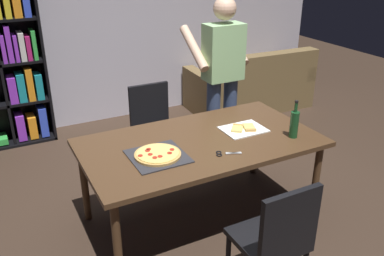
% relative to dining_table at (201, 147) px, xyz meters
% --- Properties ---
extents(ground_plane, '(12.00, 12.00, 0.00)m').
position_rel_dining_table_xyz_m(ground_plane, '(0.00, 0.00, -0.69)').
color(ground_plane, '#38281E').
extents(back_wall, '(6.40, 0.10, 2.80)m').
position_rel_dining_table_xyz_m(back_wall, '(0.00, 2.60, 0.71)').
color(back_wall, '#BCB7C6').
rests_on(back_wall, ground_plane).
extents(dining_table, '(1.90, 1.04, 0.75)m').
position_rel_dining_table_xyz_m(dining_table, '(0.00, 0.00, 0.00)').
color(dining_table, '#4C331E').
rests_on(dining_table, ground_plane).
extents(chair_near_camera, '(0.42, 0.42, 0.90)m').
position_rel_dining_table_xyz_m(chair_near_camera, '(-0.00, -1.01, -0.18)').
color(chair_near_camera, black).
rests_on(chair_near_camera, ground_plane).
extents(chair_far_side, '(0.42, 0.42, 0.90)m').
position_rel_dining_table_xyz_m(chair_far_side, '(0.00, 1.01, -0.18)').
color(chair_far_side, black).
rests_on(chair_far_side, ground_plane).
extents(couch, '(1.73, 0.91, 0.85)m').
position_rel_dining_table_xyz_m(couch, '(1.90, 1.99, -0.38)').
color(couch, brown).
rests_on(couch, ground_plane).
extents(person_serving_pizza, '(0.55, 0.54, 1.75)m').
position_rel_dining_table_xyz_m(person_serving_pizza, '(0.67, 0.79, 0.31)').
color(person_serving_pizza, '#38476B').
rests_on(person_serving_pizza, ground_plane).
extents(pepperoni_pizza_on_tray, '(0.41, 0.41, 0.04)m').
position_rel_dining_table_xyz_m(pepperoni_pizza_on_tray, '(-0.42, -0.10, 0.08)').
color(pepperoni_pizza_on_tray, '#2D2D33').
rests_on(pepperoni_pizza_on_tray, dining_table).
extents(pizza_slices_on_towel, '(0.36, 0.28, 0.03)m').
position_rel_dining_table_xyz_m(pizza_slices_on_towel, '(0.42, 0.01, 0.07)').
color(pizza_slices_on_towel, white).
rests_on(pizza_slices_on_towel, dining_table).
extents(wine_bottle, '(0.07, 0.07, 0.32)m').
position_rel_dining_table_xyz_m(wine_bottle, '(0.70, -0.29, 0.18)').
color(wine_bottle, '#194723').
rests_on(wine_bottle, dining_table).
extents(kitchen_scissors, '(0.20, 0.13, 0.01)m').
position_rel_dining_table_xyz_m(kitchen_scissors, '(0.05, -0.29, 0.07)').
color(kitchen_scissors, silver).
rests_on(kitchen_scissors, dining_table).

